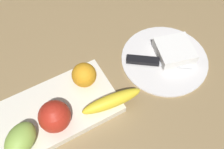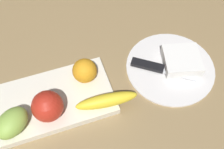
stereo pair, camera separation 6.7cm
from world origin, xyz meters
The scene contains 9 objects.
ground_plane centered at (0.00, 0.00, 0.00)m, with size 2.40×2.40×0.00m, color #93774D.
fruit_tray centered at (0.03, 0.01, 0.01)m, with size 0.33×0.17×0.02m, color white.
apple centered at (0.03, -0.03, 0.06)m, with size 0.07×0.07×0.07m, color red.
banana centered at (0.16, -0.05, 0.04)m, with size 0.15×0.03×0.03m, color yellow.
orange_near_apple centered at (0.14, 0.04, 0.05)m, with size 0.06×0.06×0.06m, color orange.
grape_bunch centered at (-0.06, -0.04, 0.05)m, with size 0.08×0.06×0.05m, color #94BE4B.
dinner_plate centered at (0.37, 0.01, 0.00)m, with size 0.25×0.25×0.01m, color white.
folded_napkin centered at (0.40, 0.01, 0.02)m, with size 0.10×0.10×0.03m, color white.
knife centered at (0.32, 0.02, 0.01)m, with size 0.16×0.12×0.01m.
Camera 2 is at (0.08, -0.34, 0.61)m, focal length 42.82 mm.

